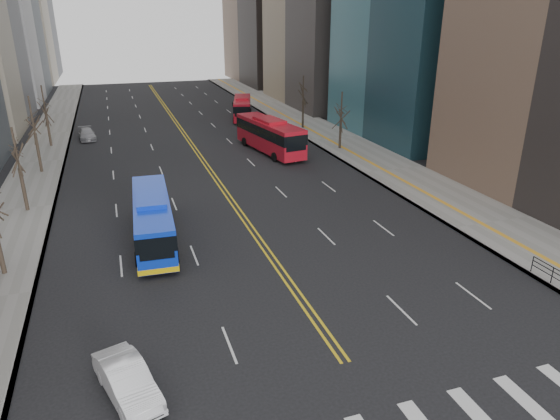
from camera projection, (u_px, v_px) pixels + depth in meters
name	position (u px, v px, depth m)	size (l,w,h in m)	color
sidewalk_right	(334.00, 138.00, 63.01)	(7.00, 130.00, 0.15)	gray
sidewalk_left	(41.00, 162.00, 52.90)	(5.00, 130.00, 0.15)	gray
centerline	(183.00, 132.00, 66.65)	(0.55, 100.00, 0.01)	gold
street_trees	(132.00, 132.00, 44.70)	(35.20, 47.20, 7.60)	#31281E
blue_bus	(153.00, 218.00, 34.09)	(3.06, 11.46, 3.32)	#0E35D3
red_bus_near	(270.00, 134.00, 56.32)	(4.76, 12.42, 3.82)	red
red_bus_far	(242.00, 106.00, 74.41)	(5.09, 10.64, 3.31)	red
car_white	(127.00, 381.00, 20.38)	(1.57, 4.50, 1.48)	white
car_dark_mid	(285.00, 142.00, 58.37)	(1.72, 4.28, 1.46)	black
car_silver	(87.00, 134.00, 62.46)	(1.91, 4.69, 1.36)	gray
car_dark_far	(241.00, 105.00, 83.56)	(1.88, 4.07, 1.13)	black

